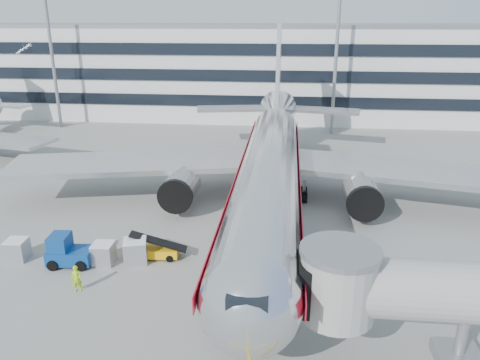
# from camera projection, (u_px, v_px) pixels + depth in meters

# --- Properties ---
(ground) EXTENTS (180.00, 180.00, 0.00)m
(ground) POSITION_uv_depth(u_px,v_px,m) (262.00, 272.00, 32.54)
(ground) COLOR gray
(ground) RESTS_ON ground
(lead_in_line) EXTENTS (0.25, 70.00, 0.01)m
(lead_in_line) POSITION_uv_depth(u_px,v_px,m) (269.00, 215.00, 41.93)
(lead_in_line) COLOR yellow
(lead_in_line) RESTS_ON ground
(main_jet) EXTENTS (50.95, 48.70, 16.06)m
(main_jet) POSITION_uv_depth(u_px,v_px,m) (271.00, 164.00, 42.14)
(main_jet) COLOR silver
(main_jet) RESTS_ON ground
(terminal) EXTENTS (150.00, 24.25, 15.60)m
(terminal) POSITION_uv_depth(u_px,v_px,m) (282.00, 69.00, 84.35)
(terminal) COLOR silver
(terminal) RESTS_ON ground
(light_mast_west) EXTENTS (2.40, 1.20, 25.45)m
(light_mast_west) POSITION_uv_depth(u_px,v_px,m) (49.00, 30.00, 70.49)
(light_mast_west) COLOR gray
(light_mast_west) RESTS_ON ground
(light_mast_centre) EXTENTS (2.40, 1.20, 25.45)m
(light_mast_centre) POSITION_uv_depth(u_px,v_px,m) (338.00, 31.00, 66.25)
(light_mast_centre) COLOR gray
(light_mast_centre) RESTS_ON ground
(belt_loader) EXTENTS (4.18, 1.77, 1.97)m
(belt_loader) POSITION_uv_depth(u_px,v_px,m) (152.00, 251.00, 34.36)
(belt_loader) COLOR #F0AA0A
(belt_loader) RESTS_ON ground
(baggage_tug) EXTENTS (3.22, 2.19, 2.32)m
(baggage_tug) POSITION_uv_depth(u_px,v_px,m) (67.00, 252.00, 33.23)
(baggage_tug) COLOR navy
(baggage_tug) RESTS_ON ground
(cargo_container_left) EXTENTS (1.54, 1.54, 1.54)m
(cargo_container_left) POSITION_uv_depth(u_px,v_px,m) (17.00, 250.00, 34.04)
(cargo_container_left) COLOR #A8ABAF
(cargo_container_left) RESTS_ON ground
(cargo_container_right) EXTENTS (1.49, 1.49, 1.55)m
(cargo_container_right) POSITION_uv_depth(u_px,v_px,m) (104.00, 253.00, 33.49)
(cargo_container_right) COLOR #A8ABAF
(cargo_container_right) RESTS_ON ground
(cargo_container_front) EXTENTS (1.97, 1.97, 1.71)m
(cargo_container_front) POSITION_uv_depth(u_px,v_px,m) (135.00, 251.00, 33.66)
(cargo_container_front) COLOR #A8ABAF
(cargo_container_front) RESTS_ON ground
(ramp_worker) EXTENTS (0.76, 0.61, 1.82)m
(ramp_worker) POSITION_uv_depth(u_px,v_px,m) (77.00, 279.00, 30.00)
(ramp_worker) COLOR #A3D716
(ramp_worker) RESTS_ON ground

